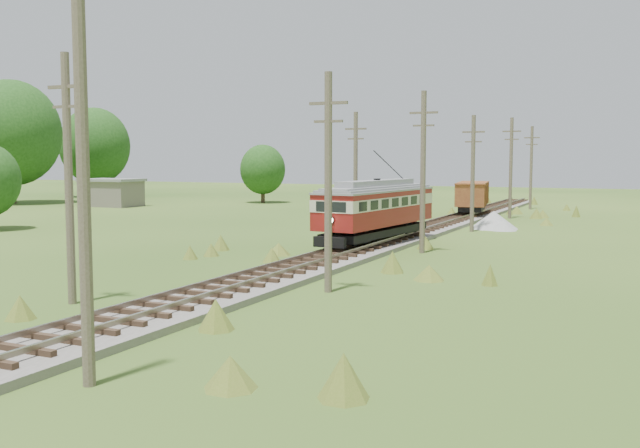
% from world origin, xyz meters
% --- Properties ---
extents(railbed_main, '(3.60, 96.00, 0.57)m').
position_xyz_m(railbed_main, '(0.00, 34.00, 0.19)').
color(railbed_main, '#605B54').
rests_on(railbed_main, ground).
extents(streetcar, '(3.65, 11.52, 5.21)m').
position_xyz_m(streetcar, '(-0.00, 32.32, 2.47)').
color(streetcar, black).
rests_on(streetcar, ground).
extents(gondola, '(3.77, 8.19, 2.62)m').
position_xyz_m(gondola, '(-0.00, 57.19, 1.98)').
color(gondola, black).
rests_on(gondola, ground).
extents(gravel_pile, '(3.71, 3.93, 1.35)m').
position_xyz_m(gravel_pile, '(4.16, 46.70, 0.63)').
color(gravel_pile, gray).
rests_on(gravel_pile, ground).
extents(utility_pole_r_1, '(0.30, 0.30, 8.80)m').
position_xyz_m(utility_pole_r_1, '(3.10, 5.00, 4.40)').
color(utility_pole_r_1, brown).
rests_on(utility_pole_r_1, ground).
extents(utility_pole_r_2, '(1.60, 0.30, 8.60)m').
position_xyz_m(utility_pole_r_2, '(3.30, 18.00, 4.42)').
color(utility_pole_r_2, brown).
rests_on(utility_pole_r_2, ground).
extents(utility_pole_r_3, '(1.60, 0.30, 9.00)m').
position_xyz_m(utility_pole_r_3, '(3.20, 31.00, 4.63)').
color(utility_pole_r_3, brown).
rests_on(utility_pole_r_3, ground).
extents(utility_pole_r_4, '(1.60, 0.30, 8.40)m').
position_xyz_m(utility_pole_r_4, '(3.00, 44.00, 4.32)').
color(utility_pole_r_4, brown).
rests_on(utility_pole_r_4, ground).
extents(utility_pole_r_5, '(1.60, 0.30, 8.90)m').
position_xyz_m(utility_pole_r_5, '(3.40, 57.00, 4.58)').
color(utility_pole_r_5, brown).
rests_on(utility_pole_r_5, ground).
extents(utility_pole_r_6, '(1.60, 0.30, 8.70)m').
position_xyz_m(utility_pole_r_6, '(3.20, 70.00, 4.47)').
color(utility_pole_r_6, brown).
rests_on(utility_pole_r_6, ground).
extents(utility_pole_l_a, '(1.60, 0.30, 9.00)m').
position_xyz_m(utility_pole_l_a, '(-4.20, 12.00, 4.63)').
color(utility_pole_l_a, brown).
rests_on(utility_pole_l_a, ground).
extents(utility_pole_l_b, '(1.60, 0.30, 8.60)m').
position_xyz_m(utility_pole_l_b, '(-4.50, 40.00, 4.42)').
color(utility_pole_l_b, brown).
rests_on(utility_pole_l_b, ground).
extents(tree_left_4, '(11.34, 11.34, 14.61)m').
position_xyz_m(tree_left_4, '(-54.00, 54.00, 8.37)').
color(tree_left_4, '#38281C').
rests_on(tree_left_4, ground).
extents(tree_left_5, '(9.66, 9.66, 12.44)m').
position_xyz_m(tree_left_5, '(-56.00, 70.00, 7.12)').
color(tree_left_5, '#38281C').
rests_on(tree_left_5, ground).
extents(tree_mid_a, '(5.46, 5.46, 7.03)m').
position_xyz_m(tree_mid_a, '(-28.00, 68.00, 4.02)').
color(tree_mid_a, '#38281C').
rests_on(tree_mid_a, ground).
extents(shed, '(6.40, 4.40, 3.10)m').
position_xyz_m(shed, '(-40.00, 55.00, 1.57)').
color(shed, slate).
rests_on(shed, ground).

